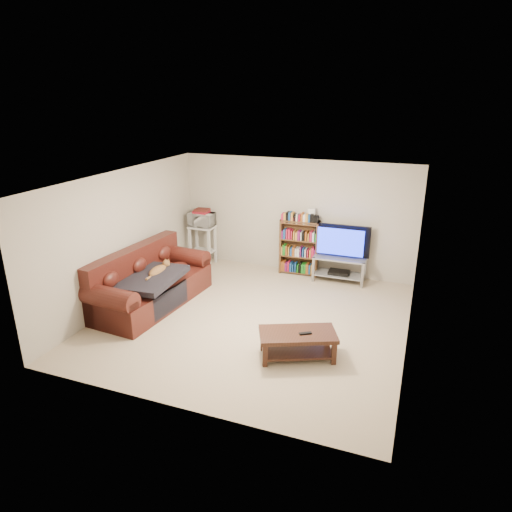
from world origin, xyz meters
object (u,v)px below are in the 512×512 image
at_px(tv_stand, 340,265).
at_px(coffee_table, 298,340).
at_px(sofa, 148,285).
at_px(bookshelf, 299,246).

bearing_deg(tv_stand, coffee_table, -91.12).
relative_size(sofa, tv_stand, 2.36).
distance_m(tv_stand, bookshelf, 0.93).
relative_size(coffee_table, bookshelf, 1.04).
bearing_deg(coffee_table, sofa, 141.47).
relative_size(sofa, bookshelf, 2.11).
xyz_separation_m(coffee_table, tv_stand, (0.02, 3.06, 0.07)).
bearing_deg(coffee_table, tv_stand, 65.73).
bearing_deg(bookshelf, sofa, -134.17).
bearing_deg(bookshelf, tv_stand, -8.89).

